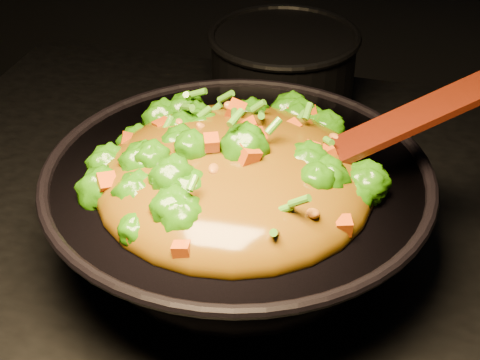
% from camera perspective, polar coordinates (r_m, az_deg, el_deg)
% --- Properties ---
extents(wok, '(0.50, 0.50, 0.12)m').
position_cam_1_polar(wok, '(0.84, -0.19, -2.82)').
color(wok, black).
rests_on(wok, stovetop).
extents(stir_fry, '(0.36, 0.36, 0.10)m').
position_cam_1_polar(stir_fry, '(0.76, -0.43, 2.66)').
color(stir_fry, '#246507').
rests_on(stir_fry, wok).
extents(spatula, '(0.27, 0.17, 0.12)m').
position_cam_1_polar(spatula, '(0.79, 10.07, 3.29)').
color(spatula, '#3D1304').
rests_on(spatula, wok).
extents(back_pot, '(0.28, 0.28, 0.13)m').
position_cam_1_polar(back_pot, '(1.14, 3.35, 8.51)').
color(back_pot, black).
rests_on(back_pot, stovetop).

